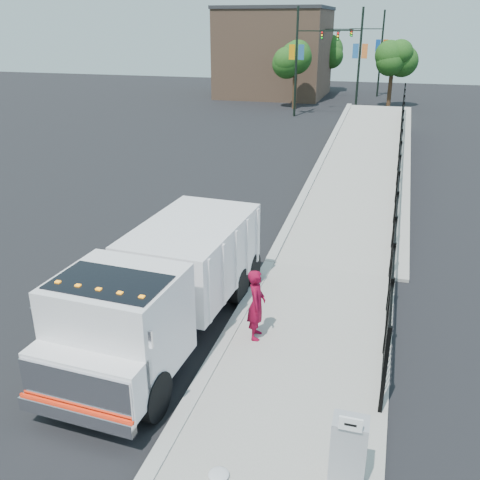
# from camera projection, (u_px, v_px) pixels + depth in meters

# --- Properties ---
(ground) EXTENTS (120.00, 120.00, 0.00)m
(ground) POSITION_uv_depth(u_px,v_px,m) (231.00, 333.00, 12.81)
(ground) COLOR black
(ground) RESTS_ON ground
(sidewalk) EXTENTS (3.55, 12.00, 0.12)m
(sidewalk) POSITION_uv_depth(u_px,v_px,m) (295.00, 398.00, 10.51)
(sidewalk) COLOR #9E998E
(sidewalk) RESTS_ON ground
(curb) EXTENTS (0.30, 12.00, 0.16)m
(curb) POSITION_uv_depth(u_px,v_px,m) (203.00, 380.00, 11.00)
(curb) COLOR #ADAAA3
(curb) RESTS_ON ground
(ramp) EXTENTS (3.95, 24.06, 3.19)m
(ramp) POSITION_uv_depth(u_px,v_px,m) (367.00, 173.00, 26.48)
(ramp) COLOR #9E998E
(ramp) RESTS_ON ground
(iron_fence) EXTENTS (0.10, 28.00, 1.80)m
(iron_fence) POSITION_uv_depth(u_px,v_px,m) (397.00, 178.00, 22.21)
(iron_fence) COLOR black
(iron_fence) RESTS_ON ground
(truck) EXTENTS (2.73, 7.43, 2.51)m
(truck) POSITION_uv_depth(u_px,v_px,m) (163.00, 285.00, 12.09)
(truck) COLOR black
(truck) RESTS_ON ground
(worker) EXTENTS (0.49, 0.67, 1.70)m
(worker) POSITION_uv_depth(u_px,v_px,m) (256.00, 304.00, 12.15)
(worker) COLOR maroon
(worker) RESTS_ON sidewalk
(utility_cabinet) EXTENTS (0.55, 0.40, 1.25)m
(utility_cabinet) POSITION_uv_depth(u_px,v_px,m) (348.00, 452.00, 8.27)
(utility_cabinet) COLOR gray
(utility_cabinet) RESTS_ON sidewalk
(arrow_sign) EXTENTS (0.35, 0.04, 0.22)m
(arrow_sign) POSITION_uv_depth(u_px,v_px,m) (351.00, 424.00, 7.80)
(arrow_sign) COLOR white
(arrow_sign) RESTS_ON utility_cabinet
(debris) EXTENTS (0.35, 0.35, 0.09)m
(debris) POSITION_uv_depth(u_px,v_px,m) (219.00, 474.00, 8.61)
(debris) COLOR silver
(debris) RESTS_ON sidewalk
(light_pole_0) EXTENTS (3.77, 0.22, 8.00)m
(light_pole_0) POSITION_uv_depth(u_px,v_px,m) (300.00, 58.00, 40.57)
(light_pole_0) COLOR black
(light_pole_0) RESTS_ON ground
(light_pole_1) EXTENTS (3.78, 0.22, 8.00)m
(light_pole_1) POSITION_uv_depth(u_px,v_px,m) (356.00, 57.00, 42.11)
(light_pole_1) COLOR black
(light_pole_1) RESTS_ON ground
(light_pole_2) EXTENTS (3.77, 0.22, 8.00)m
(light_pole_2) POSITION_uv_depth(u_px,v_px,m) (321.00, 51.00, 50.17)
(light_pole_2) COLOR black
(light_pole_2) RESTS_ON ground
(light_pole_3) EXTENTS (3.78, 0.22, 8.00)m
(light_pole_3) POSITION_uv_depth(u_px,v_px,m) (378.00, 50.00, 51.95)
(light_pole_3) COLOR black
(light_pole_3) RESTS_ON ground
(tree_0) EXTENTS (2.76, 2.76, 5.38)m
(tree_0) POSITION_uv_depth(u_px,v_px,m) (296.00, 60.00, 44.44)
(tree_0) COLOR #382314
(tree_0) RESTS_ON ground
(tree_1) EXTENTS (2.44, 2.44, 5.22)m
(tree_1) POSITION_uv_depth(u_px,v_px,m) (393.00, 60.00, 45.28)
(tree_1) COLOR #382314
(tree_1) RESTS_ON ground
(tree_2) EXTENTS (3.06, 3.06, 5.53)m
(tree_2) POSITION_uv_depth(u_px,v_px,m) (328.00, 52.00, 56.04)
(tree_2) COLOR #382314
(tree_2) RESTS_ON ground
(building) EXTENTS (10.00, 10.00, 8.00)m
(building) POSITION_uv_depth(u_px,v_px,m) (275.00, 54.00, 52.72)
(building) COLOR #8C664C
(building) RESTS_ON ground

